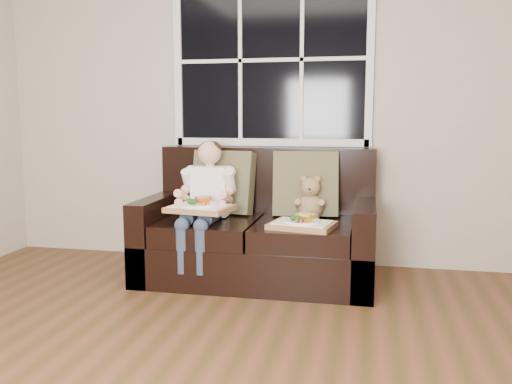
% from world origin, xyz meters
% --- Properties ---
extents(room_walls, '(4.52, 5.02, 2.71)m').
position_xyz_m(room_walls, '(0.00, 0.00, 1.59)').
color(room_walls, '#BAAC9A').
rests_on(room_walls, ground).
extents(window_back, '(1.62, 0.04, 1.37)m').
position_xyz_m(window_back, '(0.06, 2.48, 1.65)').
color(window_back, black).
rests_on(window_back, room_walls).
extents(loveseat, '(1.70, 0.92, 0.96)m').
position_xyz_m(loveseat, '(0.06, 2.02, 0.31)').
color(loveseat, black).
rests_on(loveseat, ground).
extents(pillow_left, '(0.51, 0.29, 0.50)m').
position_xyz_m(pillow_left, '(-0.26, 2.17, 0.69)').
color(pillow_left, brown).
rests_on(pillow_left, loveseat).
extents(pillow_right, '(0.51, 0.28, 0.50)m').
position_xyz_m(pillow_right, '(0.38, 2.17, 0.69)').
color(pillow_right, brown).
rests_on(pillow_right, loveseat).
extents(child, '(0.39, 0.60, 0.89)m').
position_xyz_m(child, '(-0.31, 1.90, 0.65)').
color(child, white).
rests_on(child, loveseat).
extents(teddy_bear, '(0.19, 0.25, 0.34)m').
position_xyz_m(teddy_bear, '(0.44, 2.06, 0.58)').
color(teddy_bear, '#9A7F51').
rests_on(teddy_bear, loveseat).
extents(tray_left, '(0.47, 0.39, 0.10)m').
position_xyz_m(tray_left, '(-0.30, 1.69, 0.58)').
color(tray_left, '#AF754F').
rests_on(tray_left, child).
extents(tray_right, '(0.48, 0.40, 0.10)m').
position_xyz_m(tray_right, '(0.42, 1.72, 0.48)').
color(tray_right, '#AF754F').
rests_on(tray_right, loveseat).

